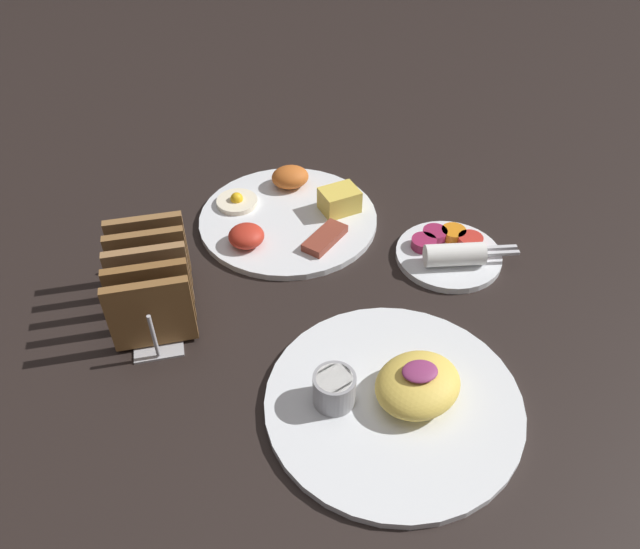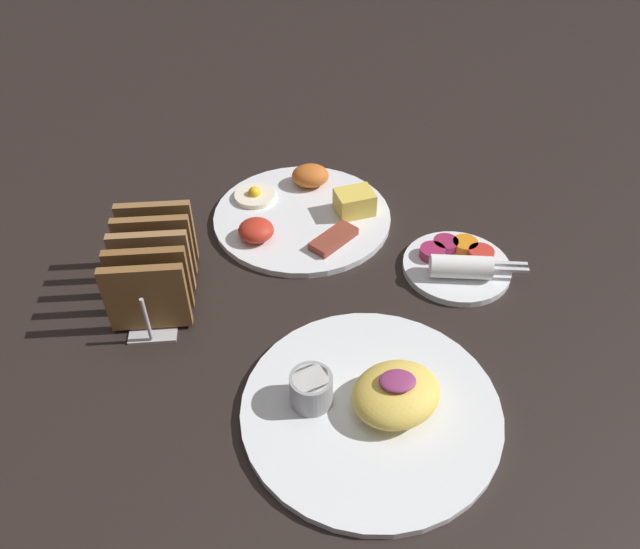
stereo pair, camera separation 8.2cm
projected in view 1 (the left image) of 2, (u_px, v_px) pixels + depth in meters
The scene contains 6 objects.
ground_plane at pixel (310, 291), 0.85m from camera, with size 3.00×3.00×0.00m, color black.
plate_breakfast at pixel (287, 214), 0.96m from camera, with size 0.27×0.27×0.05m.
plate_condiments at pixel (449, 252), 0.89m from camera, with size 0.16×0.15×0.04m.
plate_foreground at pixel (395, 396), 0.70m from camera, with size 0.29×0.29×0.06m.
toast_rack at pixel (150, 282), 0.79m from camera, with size 0.10×0.18×0.10m.
teaspoon at pixel (430, 349), 0.76m from camera, with size 0.08×0.11×0.01m.
Camera 1 is at (-0.12, -0.60, 0.58)m, focal length 35.00 mm.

